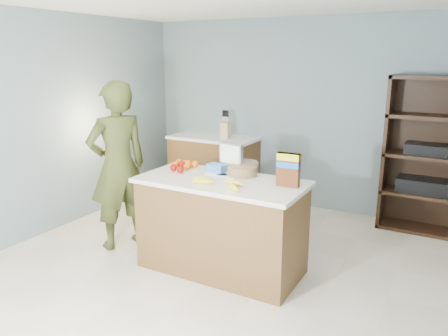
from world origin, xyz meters
The scene contains 15 objects.
floor centered at (0.00, 0.00, 0.00)m, with size 4.50×5.00×0.02m, color beige.
walls centered at (0.00, 0.00, 1.65)m, with size 4.52×5.02×2.51m.
counter_peninsula centered at (0.00, 0.30, 0.42)m, with size 1.56×0.76×0.90m.
back_cabinet centered at (-1.20, 2.20, 0.45)m, with size 1.24×0.62×0.90m.
shelving_unit centered at (1.55, 2.35, 0.86)m, with size 0.90×0.40×1.80m.
person centered at (-1.22, 0.26, 0.89)m, with size 0.65×0.42×1.77m, color #363C18.
knife_block centered at (-0.98, 2.15, 1.02)m, with size 0.12×0.10×0.31m.
envelopes centered at (-0.07, 0.44, 0.90)m, with size 0.38×0.19×0.00m.
bananas centered at (0.06, 0.13, 0.92)m, with size 0.57×0.25×0.05m.
apples centered at (-0.53, 0.38, 0.94)m, with size 0.19×0.26×0.07m.
oranges centered at (-0.55, 0.53, 0.93)m, with size 0.26×0.21×0.07m.
blue_carton centered at (-0.18, 0.52, 0.94)m, with size 0.18×0.12×0.08m, color blue.
salad_bowl centered at (0.10, 0.53, 0.96)m, with size 0.30×0.30×0.13m.
tv centered at (-0.07, 0.61, 1.06)m, with size 0.28×0.12×0.28m.
cereal_box centered at (0.61, 0.40, 1.07)m, with size 0.20×0.08×0.30m.
Camera 1 is at (1.90, -3.06, 2.00)m, focal length 35.00 mm.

